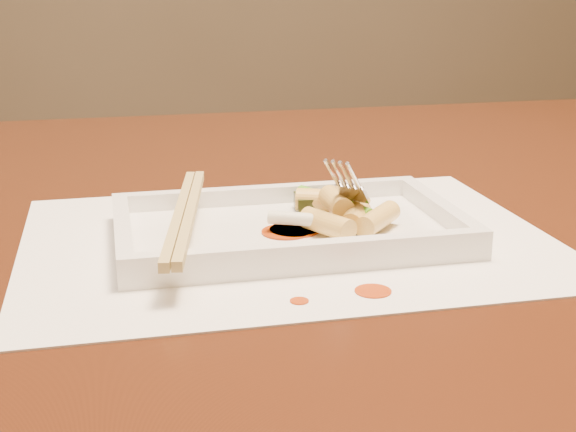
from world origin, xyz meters
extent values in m
cube|color=black|center=(0.00, 0.00, 0.73)|extent=(1.40, 0.90, 0.04)
cube|color=white|center=(-0.06, -0.12, 0.75)|extent=(0.40, 0.30, 0.00)
cylinder|color=#AB3205|center=(-0.03, -0.23, 0.75)|extent=(0.02, 0.02, 0.00)
cylinder|color=#AB3205|center=(-0.08, -0.24, 0.75)|extent=(0.01, 0.01, 0.00)
cube|color=white|center=(-0.06, -0.12, 0.76)|extent=(0.26, 0.16, 0.01)
cube|color=white|center=(-0.06, -0.04, 0.77)|extent=(0.26, 0.01, 0.01)
cube|color=white|center=(-0.06, -0.19, 0.77)|extent=(0.26, 0.01, 0.01)
cube|color=white|center=(-0.18, -0.12, 0.77)|extent=(0.01, 0.14, 0.01)
cube|color=white|center=(0.07, -0.12, 0.77)|extent=(0.01, 0.14, 0.01)
cube|color=black|center=(-0.02, -0.08, 0.77)|extent=(0.04, 0.03, 0.01)
cylinder|color=#EAEACC|center=(-0.06, -0.13, 0.77)|extent=(0.04, 0.03, 0.01)
cylinder|color=#429918|center=(-0.02, -0.10, 0.77)|extent=(0.04, 0.08, 0.01)
cube|color=tan|center=(-0.14, -0.12, 0.78)|extent=(0.05, 0.22, 0.01)
cube|color=tan|center=(-0.13, -0.12, 0.78)|extent=(0.05, 0.22, 0.01)
cylinder|color=#AB3205|center=(-0.05, -0.12, 0.76)|extent=(0.04, 0.04, 0.00)
cylinder|color=#AB3205|center=(-0.05, -0.12, 0.76)|extent=(0.04, 0.04, 0.00)
cylinder|color=#AB3205|center=(-0.06, -0.13, 0.76)|extent=(0.04, 0.04, 0.00)
cylinder|color=#EBD16D|center=(0.01, -0.14, 0.77)|extent=(0.05, 0.05, 0.02)
cylinder|color=#EBD16D|center=(-0.02, -0.08, 0.77)|extent=(0.05, 0.03, 0.02)
cylinder|color=#EBD16D|center=(-0.02, -0.11, 0.78)|extent=(0.02, 0.04, 0.02)
cylinder|color=#EBD16D|center=(-0.01, -0.13, 0.77)|extent=(0.03, 0.04, 0.02)
cylinder|color=#EBD16D|center=(-0.03, -0.14, 0.77)|extent=(0.04, 0.05, 0.02)
camera|label=1|loc=(-0.19, -0.69, 0.95)|focal=50.00mm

